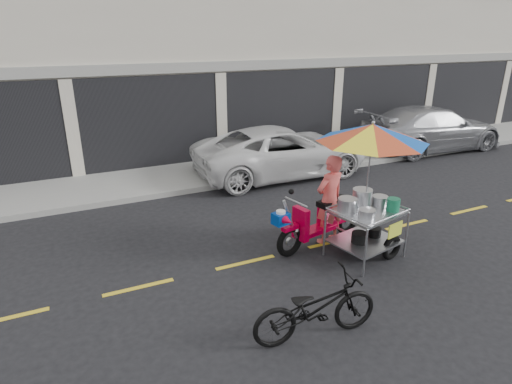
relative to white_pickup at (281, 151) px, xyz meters
name	(u,v)px	position (x,y,z in m)	size (l,w,h in m)	color
ground	(333,242)	(-1.13, -4.43, -0.73)	(90.00, 90.00, 0.00)	black
sidewalk	(234,167)	(-1.13, 1.07, -0.66)	(45.00, 3.00, 0.15)	gray
shophouse_block	(248,28)	(1.69, 6.16, 3.50)	(36.00, 8.11, 10.40)	beige
centerline	(333,242)	(-1.13, -4.43, -0.73)	(42.00, 0.10, 0.01)	gold
white_pickup	(281,151)	(0.00, 0.00, 0.00)	(2.44, 5.28, 1.47)	silver
silver_pickup	(431,128)	(6.34, 0.27, 0.07)	(2.25, 5.52, 1.60)	#A5A7AC
near_bicycle	(316,308)	(-3.08, -6.77, -0.24)	(0.65, 1.87, 0.98)	black
food_vendor_rig	(354,171)	(-1.04, -4.81, 0.93)	(2.94, 2.39, 2.64)	black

